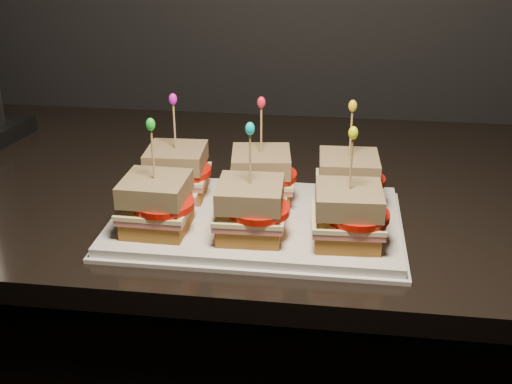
# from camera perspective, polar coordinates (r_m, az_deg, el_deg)

# --- Properties ---
(granite_slab) EXTENTS (2.17, 0.72, 0.03)m
(granite_slab) POSITION_cam_1_polar(r_m,az_deg,el_deg) (1.08, 8.21, -0.01)
(granite_slab) COLOR black
(granite_slab) RESTS_ON cabinet
(platter) EXTENTS (0.40, 0.25, 0.02)m
(platter) POSITION_cam_1_polar(r_m,az_deg,el_deg) (0.91, 0.00, -2.62)
(platter) COLOR white
(platter) RESTS_ON granite_slab
(platter_rim) EXTENTS (0.41, 0.26, 0.01)m
(platter_rim) POSITION_cam_1_polar(r_m,az_deg,el_deg) (0.92, 0.00, -2.96)
(platter_rim) COLOR white
(platter_rim) RESTS_ON granite_slab
(sandwich_0_bread_bot) EXTENTS (0.09, 0.09, 0.02)m
(sandwich_0_bread_bot) POSITION_cam_1_polar(r_m,az_deg,el_deg) (0.98, -6.97, 0.42)
(sandwich_0_bread_bot) COLOR brown
(sandwich_0_bread_bot) RESTS_ON platter
(sandwich_0_ham) EXTENTS (0.09, 0.09, 0.01)m
(sandwich_0_ham) POSITION_cam_1_polar(r_m,az_deg,el_deg) (0.97, -7.01, 1.25)
(sandwich_0_ham) COLOR #C7605A
(sandwich_0_ham) RESTS_ON sandwich_0_bread_bot
(sandwich_0_cheese) EXTENTS (0.10, 0.09, 0.01)m
(sandwich_0_cheese) POSITION_cam_1_polar(r_m,az_deg,el_deg) (0.97, -7.03, 1.63)
(sandwich_0_cheese) COLOR #FFF2A9
(sandwich_0_cheese) RESTS_ON sandwich_0_ham
(sandwich_0_tomato) EXTENTS (0.08, 0.08, 0.01)m
(sandwich_0_tomato) POSITION_cam_1_polar(r_m,az_deg,el_deg) (0.96, -6.45, 1.87)
(sandwich_0_tomato) COLOR red
(sandwich_0_tomato) RESTS_ON sandwich_0_cheese
(sandwich_0_bread_top) EXTENTS (0.09, 0.09, 0.03)m
(sandwich_0_bread_top) POSITION_cam_1_polar(r_m,az_deg,el_deg) (0.96, -7.11, 3.08)
(sandwich_0_bread_top) COLOR #512E10
(sandwich_0_bread_top) RESTS_ON sandwich_0_tomato
(sandwich_0_pick) EXTENTS (0.00, 0.00, 0.09)m
(sandwich_0_pick) POSITION_cam_1_polar(r_m,az_deg,el_deg) (0.95, -7.25, 5.58)
(sandwich_0_pick) COLOR tan
(sandwich_0_pick) RESTS_ON sandwich_0_bread_top
(sandwich_0_frill) EXTENTS (0.01, 0.01, 0.02)m
(sandwich_0_frill) POSITION_cam_1_polar(r_m,az_deg,el_deg) (0.93, -7.40, 8.19)
(sandwich_0_frill) COLOR #D712D0
(sandwich_0_frill) RESTS_ON sandwich_0_pick
(sandwich_1_bread_bot) EXTENTS (0.09, 0.09, 0.02)m
(sandwich_1_bread_bot) POSITION_cam_1_polar(r_m,az_deg,el_deg) (0.96, 0.45, 0.02)
(sandwich_1_bread_bot) COLOR brown
(sandwich_1_bread_bot) RESTS_ON platter
(sandwich_1_ham) EXTENTS (0.10, 0.10, 0.01)m
(sandwich_1_ham) POSITION_cam_1_polar(r_m,az_deg,el_deg) (0.95, 0.45, 0.86)
(sandwich_1_ham) COLOR #C7605A
(sandwich_1_ham) RESTS_ON sandwich_1_bread_bot
(sandwich_1_cheese) EXTENTS (0.10, 0.10, 0.01)m
(sandwich_1_cheese) POSITION_cam_1_polar(r_m,az_deg,el_deg) (0.95, 0.45, 1.25)
(sandwich_1_cheese) COLOR #FFF2A9
(sandwich_1_cheese) RESTS_ON sandwich_1_ham
(sandwich_1_tomato) EXTENTS (0.08, 0.08, 0.01)m
(sandwich_1_tomato) POSITION_cam_1_polar(r_m,az_deg,el_deg) (0.94, 1.14, 1.49)
(sandwich_1_tomato) COLOR red
(sandwich_1_tomato) RESTS_ON sandwich_1_cheese
(sandwich_1_bread_top) EXTENTS (0.09, 0.09, 0.03)m
(sandwich_1_bread_top) POSITION_cam_1_polar(r_m,az_deg,el_deg) (0.94, 0.46, 2.73)
(sandwich_1_bread_top) COLOR #512E10
(sandwich_1_bread_top) RESTS_ON sandwich_1_tomato
(sandwich_1_pick) EXTENTS (0.00, 0.00, 0.09)m
(sandwich_1_pick) POSITION_cam_1_polar(r_m,az_deg,el_deg) (0.92, 0.47, 5.29)
(sandwich_1_pick) COLOR tan
(sandwich_1_pick) RESTS_ON sandwich_1_bread_top
(sandwich_1_frill) EXTENTS (0.01, 0.01, 0.02)m
(sandwich_1_frill) POSITION_cam_1_polar(r_m,az_deg,el_deg) (0.91, 0.48, 7.97)
(sandwich_1_frill) COLOR red
(sandwich_1_frill) RESTS_ON sandwich_1_pick
(sandwich_2_bread_bot) EXTENTS (0.09, 0.09, 0.02)m
(sandwich_2_bread_bot) POSITION_cam_1_polar(r_m,az_deg,el_deg) (0.95, 8.08, -0.40)
(sandwich_2_bread_bot) COLOR brown
(sandwich_2_bread_bot) RESTS_ON platter
(sandwich_2_ham) EXTENTS (0.09, 0.09, 0.01)m
(sandwich_2_ham) POSITION_cam_1_polar(r_m,az_deg,el_deg) (0.95, 8.13, 0.45)
(sandwich_2_ham) COLOR #C7605A
(sandwich_2_ham) RESTS_ON sandwich_2_bread_bot
(sandwich_2_cheese) EXTENTS (0.10, 0.09, 0.01)m
(sandwich_2_cheese) POSITION_cam_1_polar(r_m,az_deg,el_deg) (0.94, 8.16, 0.84)
(sandwich_2_cheese) COLOR #FFF2A9
(sandwich_2_cheese) RESTS_ON sandwich_2_ham
(sandwich_2_tomato) EXTENTS (0.08, 0.08, 0.01)m
(sandwich_2_tomato) POSITION_cam_1_polar(r_m,az_deg,el_deg) (0.93, 8.92, 1.08)
(sandwich_2_tomato) COLOR red
(sandwich_2_tomato) RESTS_ON sandwich_2_cheese
(sandwich_2_bread_top) EXTENTS (0.09, 0.09, 0.03)m
(sandwich_2_bread_top) POSITION_cam_1_polar(r_m,az_deg,el_deg) (0.93, 8.25, 2.32)
(sandwich_2_bread_top) COLOR #512E10
(sandwich_2_bread_top) RESTS_ON sandwich_2_tomato
(sandwich_2_pick) EXTENTS (0.00, 0.00, 0.09)m
(sandwich_2_pick) POSITION_cam_1_polar(r_m,az_deg,el_deg) (0.92, 8.42, 4.89)
(sandwich_2_pick) COLOR tan
(sandwich_2_pick) RESTS_ON sandwich_2_bread_top
(sandwich_2_frill) EXTENTS (0.01, 0.01, 0.02)m
(sandwich_2_frill) POSITION_cam_1_polar(r_m,az_deg,el_deg) (0.90, 8.59, 7.58)
(sandwich_2_frill) COLOR yellow
(sandwich_2_frill) RESTS_ON sandwich_2_pick
(sandwich_3_bread_bot) EXTENTS (0.08, 0.08, 0.02)m
(sandwich_3_bread_bot) POSITION_cam_1_polar(r_m,az_deg,el_deg) (0.88, -8.75, -2.60)
(sandwich_3_bread_bot) COLOR brown
(sandwich_3_bread_bot) RESTS_ON platter
(sandwich_3_ham) EXTENTS (0.09, 0.09, 0.01)m
(sandwich_3_ham) POSITION_cam_1_polar(r_m,az_deg,el_deg) (0.87, -8.81, -1.69)
(sandwich_3_ham) COLOR #C7605A
(sandwich_3_ham) RESTS_ON sandwich_3_bread_bot
(sandwich_3_cheese) EXTENTS (0.09, 0.09, 0.01)m
(sandwich_3_cheese) POSITION_cam_1_polar(r_m,az_deg,el_deg) (0.87, -8.84, -1.28)
(sandwich_3_cheese) COLOR #FFF2A9
(sandwich_3_cheese) RESTS_ON sandwich_3_ham
(sandwich_3_tomato) EXTENTS (0.08, 0.08, 0.01)m
(sandwich_3_tomato) POSITION_cam_1_polar(r_m,az_deg,el_deg) (0.86, -8.21, -1.05)
(sandwich_3_tomato) COLOR red
(sandwich_3_tomato) RESTS_ON sandwich_3_cheese
(sandwich_3_bread_top) EXTENTS (0.09, 0.09, 0.03)m
(sandwich_3_bread_top) POSITION_cam_1_polar(r_m,az_deg,el_deg) (0.86, -8.95, 0.30)
(sandwich_3_bread_top) COLOR #512E10
(sandwich_3_bread_top) RESTS_ON sandwich_3_tomato
(sandwich_3_pick) EXTENTS (0.00, 0.00, 0.09)m
(sandwich_3_pick) POSITION_cam_1_polar(r_m,az_deg,el_deg) (0.84, -9.15, 3.05)
(sandwich_3_pick) COLOR tan
(sandwich_3_pick) RESTS_ON sandwich_3_bread_top
(sandwich_3_frill) EXTENTS (0.01, 0.01, 0.02)m
(sandwich_3_frill) POSITION_cam_1_polar(r_m,az_deg,el_deg) (0.83, -9.35, 5.96)
(sandwich_3_frill) COLOR green
(sandwich_3_frill) RESTS_ON sandwich_3_pick
(sandwich_4_bread_bot) EXTENTS (0.09, 0.09, 0.02)m
(sandwich_4_bread_bot) POSITION_cam_1_polar(r_m,az_deg,el_deg) (0.86, -0.50, -3.13)
(sandwich_4_bread_bot) COLOR brown
(sandwich_4_bread_bot) RESTS_ON platter
(sandwich_4_ham) EXTENTS (0.09, 0.09, 0.01)m
(sandwich_4_ham) POSITION_cam_1_polar(r_m,az_deg,el_deg) (0.85, -0.50, -2.21)
(sandwich_4_ham) COLOR #C7605A
(sandwich_4_ham) RESTS_ON sandwich_4_bread_bot
(sandwich_4_cheese) EXTENTS (0.10, 0.09, 0.01)m
(sandwich_4_cheese) POSITION_cam_1_polar(r_m,az_deg,el_deg) (0.84, -0.51, -1.78)
(sandwich_4_cheese) COLOR #FFF2A9
(sandwich_4_cheese) RESTS_ON sandwich_4_ham
(sandwich_4_tomato) EXTENTS (0.08, 0.08, 0.01)m
(sandwich_4_tomato) POSITION_cam_1_polar(r_m,az_deg,el_deg) (0.83, 0.25, -1.55)
(sandwich_4_tomato) COLOR red
(sandwich_4_tomato) RESTS_ON sandwich_4_cheese
(sandwich_4_bread_top) EXTENTS (0.09, 0.09, 0.03)m
(sandwich_4_bread_top) POSITION_cam_1_polar(r_m,az_deg,el_deg) (0.83, -0.51, -0.16)
(sandwich_4_bread_top) COLOR #512E10
(sandwich_4_bread_top) RESTS_ON sandwich_4_tomato
(sandwich_4_pick) EXTENTS (0.00, 0.00, 0.09)m
(sandwich_4_pick) POSITION_cam_1_polar(r_m,az_deg,el_deg) (0.82, -0.52, 2.67)
(sandwich_4_pick) COLOR tan
(sandwich_4_pick) RESTS_ON sandwich_4_bread_top
(sandwich_4_frill) EXTENTS (0.01, 0.01, 0.02)m
(sandwich_4_frill) POSITION_cam_1_polar(r_m,az_deg,el_deg) (0.80, -0.54, 5.66)
(sandwich_4_frill) COLOR #05CBC5
(sandwich_4_frill) RESTS_ON sandwich_4_pick
(sandwich_5_bread_bot) EXTENTS (0.09, 0.09, 0.02)m
(sandwich_5_bread_bot) POSITION_cam_1_polar(r_m,az_deg,el_deg) (0.85, 8.06, -3.62)
(sandwich_5_bread_bot) COLOR brown
(sandwich_5_bread_bot) RESTS_ON platter
(sandwich_5_ham) EXTENTS (0.10, 0.09, 0.01)m
(sandwich_5_ham) POSITION_cam_1_polar(r_m,az_deg,el_deg) (0.84, 8.12, -2.69)
(sandwich_5_ham) COLOR #C7605A
(sandwich_5_ham) RESTS_ON sandwich_5_bread_bot
(sandwich_5_cheese) EXTENTS (0.10, 0.09, 0.01)m
(sandwich_5_cheese) POSITION_cam_1_polar(r_m,az_deg,el_deg) (0.84, 8.15, -2.27)
(sandwich_5_cheese) COLOR #FFF2A9
(sandwich_5_cheese) RESTS_ON sandwich_5_ham
(sandwich_5_tomato) EXTENTS (0.08, 0.08, 0.01)m
(sandwich_5_tomato) POSITION_cam_1_polar(r_m,az_deg,el_deg) (0.83, 9.01, -2.04)
(sandwich_5_tomato) COLOR red
(sandwich_5_tomato) RESTS_ON sandwich_5_cheese
(sandwich_5_bread_top) EXTENTS (0.09, 0.09, 0.03)m
(sandwich_5_bread_top) POSITION_cam_1_polar(r_m,az_deg,el_deg) (0.83, 8.26, -0.64)
(sandwich_5_bread_top) COLOR #512E10
(sandwich_5_bread_top) RESTS_ON sandwich_5_tomato
(sandwich_5_pick) EXTENTS (0.00, 0.00, 0.09)m
(sandwich_5_pick) POSITION_cam_1_polar(r_m,az_deg,el_deg) (0.81, 8.44, 2.20)
(sandwich_5_pick) COLOR tan
(sandwich_5_pick) RESTS_ON sandwich_5_bread_top
(sandwich_5_frill) EXTENTS (0.01, 0.01, 0.02)m
(sandwich_5_frill) POSITION_cam_1_polar(r_m,az_deg,el_deg) (0.79, 8.64, 5.21)
(sandwich_5_frill) COLOR yellow
(sandwich_5_frill) RESTS_ON sandwich_5_pick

